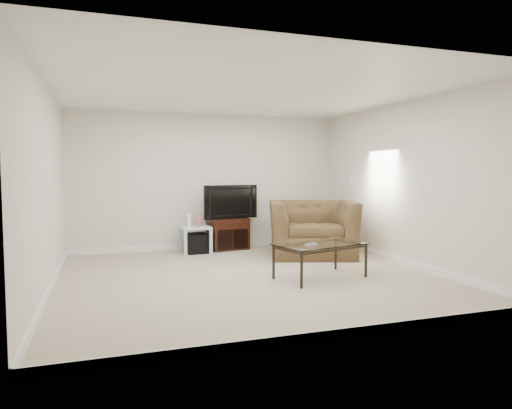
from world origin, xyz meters
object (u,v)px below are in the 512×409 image
object	(u,v)px
subwoofer	(197,243)
side_table	(195,240)
coffee_table	(320,261)
recliner	(312,219)
television	(228,202)
tv_stand	(228,234)

from	to	relation	value
subwoofer	side_table	bearing A→B (deg)	-143.77
subwoofer	coffee_table	world-z (taller)	coffee_table
side_table	recliner	size ratio (longest dim) A/B	0.34
television	recliner	size ratio (longest dim) A/B	0.69
television	side_table	distance (m)	0.95
television	recliner	xyz separation A→B (m)	(1.20, -1.05, -0.26)
television	coffee_table	size ratio (longest dim) A/B	0.83
television	coffee_table	world-z (taller)	television
coffee_table	side_table	bearing A→B (deg)	116.85
tv_stand	side_table	xyz separation A→B (m)	(-0.66, -0.23, -0.05)
recliner	television	bearing A→B (deg)	157.24
subwoofer	television	bearing A→B (deg)	15.90
television	subwoofer	xyz separation A→B (m)	(-0.63, -0.18, -0.72)
television	recliner	bearing A→B (deg)	-53.17
tv_stand	coffee_table	xyz separation A→B (m)	(0.57, -2.66, -0.06)
television	recliner	distance (m)	1.62
subwoofer	recliner	distance (m)	2.08
tv_stand	subwoofer	distance (m)	0.67
side_table	coffee_table	size ratio (longest dim) A/B	0.41
subwoofer	coffee_table	distance (m)	2.73
tv_stand	side_table	world-z (taller)	tv_stand
tv_stand	television	world-z (taller)	television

